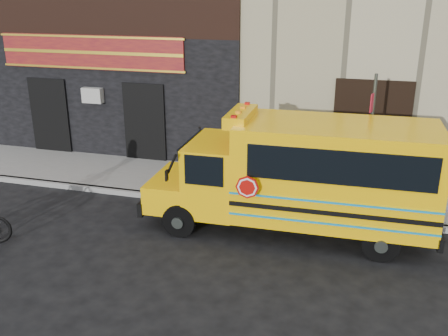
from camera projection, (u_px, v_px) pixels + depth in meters
ground at (179, 250)px, 11.34m from camera, size 120.00×120.00×0.00m
curb at (213, 202)px, 13.67m from camera, size 40.00×0.20×0.15m
sidewalk at (227, 183)px, 15.03m from camera, size 40.00×3.00×0.15m
school_bus at (306, 173)px, 11.69m from camera, size 6.94×2.51×2.92m
sign_pole at (369, 141)px, 12.50m from camera, size 0.12×0.31×3.68m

